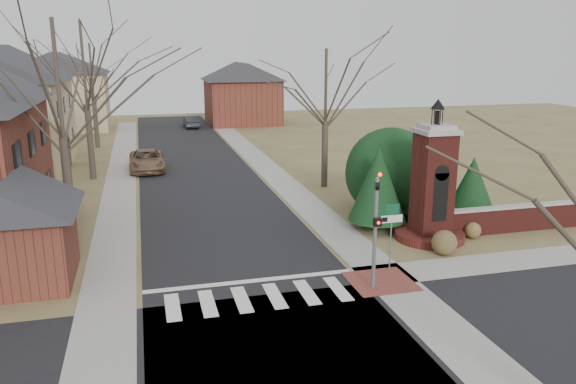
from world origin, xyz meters
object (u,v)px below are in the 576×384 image
object	(u,v)px
pickup_truck	(147,160)
distant_car	(191,122)
traffic_signal_pole	(376,221)
brick_gate_monument	(432,194)
sign_post	(391,224)

from	to	relation	value
pickup_truck	distant_car	size ratio (longest dim) A/B	1.29
traffic_signal_pole	brick_gate_monument	xyz separation A→B (m)	(4.70, 4.42, -0.42)
sign_post	brick_gate_monument	xyz separation A→B (m)	(3.41, 3.01, 0.22)
sign_post	pickup_truck	bearing A→B (deg)	112.35
sign_post	distant_car	size ratio (longest dim) A/B	0.67
sign_post	traffic_signal_pole	bearing A→B (deg)	-132.43
brick_gate_monument	distant_car	xyz separation A→B (m)	(-7.23, 40.77, -1.49)
brick_gate_monument	distant_car	world-z (taller)	brick_gate_monument
brick_gate_monument	distant_car	distance (m)	41.43
sign_post	distant_car	world-z (taller)	sign_post
traffic_signal_pole	sign_post	xyz separation A→B (m)	(1.29, 1.41, -0.64)
brick_gate_monument	traffic_signal_pole	bearing A→B (deg)	-136.76
sign_post	pickup_truck	distance (m)	23.68
brick_gate_monument	distant_car	size ratio (longest dim) A/B	1.58
sign_post	brick_gate_monument	world-z (taller)	brick_gate_monument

